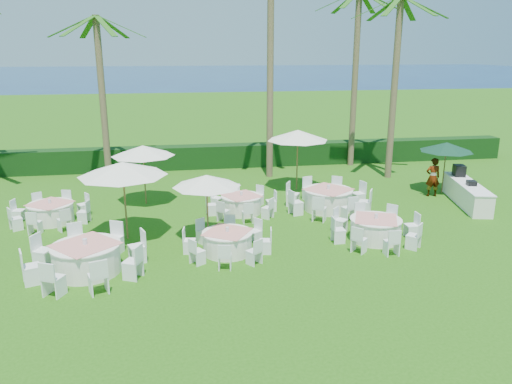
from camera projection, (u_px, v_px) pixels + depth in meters
The scene contains 20 objects.
ground at pixel (232, 254), 15.60m from camera, with size 120.00×120.00×0.00m, color #1F540E.
hedge at pixel (206, 156), 26.81m from camera, with size 34.00×1.00×1.20m, color black.
ocean at pixel (179, 77), 112.28m from camera, with size 260.00×260.00×0.00m, color #071A4F.
banquet_table_a at pixel (87, 257), 14.24m from camera, with size 3.34×3.34×1.02m.
banquet_table_b at pixel (227, 242), 15.62m from camera, with size 2.78×2.78×0.85m.
banquet_table_c at pixel (375, 229), 16.66m from camera, with size 2.99×2.99×0.91m.
banquet_table_d at pixel (51, 212), 18.39m from camera, with size 2.87×2.87×0.88m.
banquet_table_e at pixel (241, 204), 19.44m from camera, with size 2.78×2.78×0.86m.
banquet_table_f at pixel (328, 199), 19.79m from camera, with size 3.37×3.37×1.01m.
umbrella_a at pixel (123, 169), 16.23m from camera, with size 2.91×2.91×2.65m.
umbrella_b at pixel (207, 181), 16.19m from camera, with size 2.24×2.24×2.25m.
umbrella_c at pixel (143, 151), 20.06m from camera, with size 2.55×2.55×2.45m.
umbrella_d at pixel (298, 135), 22.10m from camera, with size 2.73×2.73×2.73m.
umbrella_green at pixel (446, 147), 21.71m from camera, with size 2.29×2.29×2.27m.
buffet_table at pixel (466, 192), 20.54m from camera, with size 1.66×3.98×1.39m.
staff_person at pixel (433, 177), 21.50m from camera, with size 0.62×0.41×1.70m, color gray.
palm_b at pixel (102, 91), 23.45m from camera, with size 4.41×4.06×7.67m.
palm_c at pixel (270, 64), 23.57m from camera, with size 4.41×4.07×10.04m.
palm_d at pixel (355, 73), 26.18m from camera, with size 4.37×4.26×9.01m.
palm_e at pixel (395, 81), 23.62m from camera, with size 4.36×4.27×8.50m.
Camera 1 is at (-1.63, -14.37, 6.20)m, focal length 35.00 mm.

